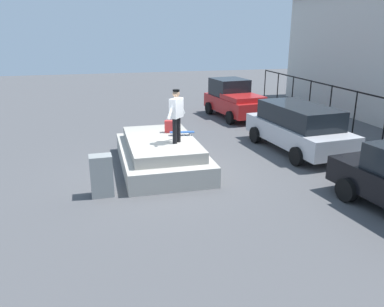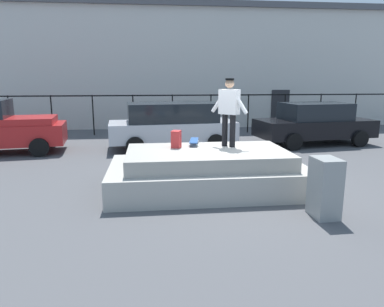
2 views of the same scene
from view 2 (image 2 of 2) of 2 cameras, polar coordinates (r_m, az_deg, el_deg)
name	(u,v)px [view 2 (image 2 of 2)]	position (r m, az deg, el deg)	size (l,w,h in m)	color
ground_plane	(233,187)	(8.81, 6.57, -5.41)	(60.00, 60.00, 0.00)	#4C4C4F
concrete_ledge	(207,171)	(8.52, 2.40, -2.88)	(4.59, 2.62, 0.96)	#ADA89E
skateboarder	(229,107)	(8.76, 5.98, 7.37)	(0.81, 0.75, 1.66)	black
skateboard	(194,141)	(9.08, 0.33, 2.08)	(0.34, 0.85, 0.12)	#264C8C
backpack	(176,139)	(8.68, -2.55, 2.32)	(0.28, 0.20, 0.42)	red
car_red_pickup_near	(0,127)	(14.18, -28.49, 3.70)	(4.23, 2.37, 1.90)	#B21E1E
car_silver_hatchback_mid	(172,124)	(13.49, -3.18, 4.71)	(4.84, 2.46, 1.72)	#B7B7BC
car_black_sedan_far	(314,123)	(15.12, 19.00, 4.63)	(4.77, 2.57, 1.66)	black
utility_box	(325,188)	(7.26, 20.53, -5.17)	(0.44, 0.60, 1.15)	gray
fence_row	(192,107)	(17.09, -0.04, 7.48)	(24.06, 0.06, 1.87)	black
warehouse_building	(181,68)	(22.67, -1.73, 13.58)	(25.92, 7.86, 6.47)	beige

